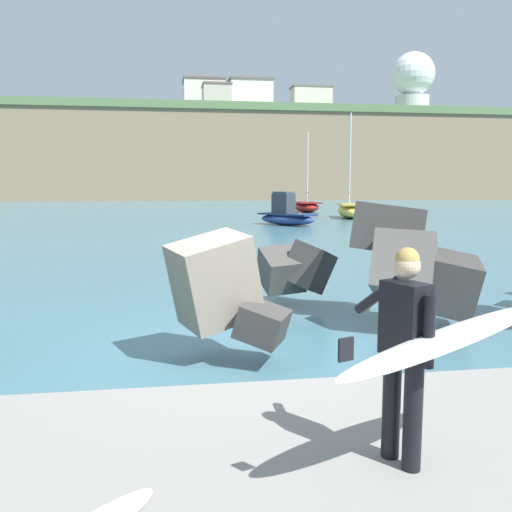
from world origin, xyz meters
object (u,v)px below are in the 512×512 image
at_px(station_building_central, 217,97).
at_px(mooring_buoy_inner, 300,215).
at_px(station_building_west, 204,98).
at_px(station_building_east, 249,96).
at_px(station_building_annex, 311,101).
at_px(radar_dome, 413,81).
at_px(surfer_with_board, 417,342).
at_px(boat_near_right, 306,206).
at_px(boat_mid_left, 286,215).
at_px(boat_near_centre, 349,210).

bearing_deg(station_building_central, mooring_buoy_inner, -88.35).
height_order(station_building_west, station_building_east, station_building_west).
bearing_deg(station_building_annex, mooring_buoy_inner, -104.96).
bearing_deg(radar_dome, surfer_with_board, -114.15).
bearing_deg(station_building_central, boat_near_right, -84.62).
relative_size(surfer_with_board, boat_near_right, 0.29).
bearing_deg(mooring_buoy_inner, station_building_annex, 75.04).
height_order(boat_near_right, station_building_central, station_building_central).
bearing_deg(station_building_central, boat_mid_left, -90.79).
relative_size(boat_near_centre, boat_mid_left, 1.91).
relative_size(boat_near_right, station_building_annex, 0.97).
distance_m(boat_near_centre, station_building_east, 59.21).
bearing_deg(surfer_with_board, station_building_east, 82.77).
bearing_deg(boat_near_centre, station_building_west, 95.98).
xyz_separation_m(radar_dome, station_building_west, (-37.12, 8.67, -2.70)).
xyz_separation_m(boat_mid_left, station_building_east, (6.61, 63.14, 17.01)).
bearing_deg(radar_dome, mooring_buoy_inner, -120.95).
bearing_deg(station_building_west, boat_near_centre, -84.02).
relative_size(radar_dome, station_building_east, 1.32).
height_order(boat_near_right, mooring_buoy_inner, boat_near_right).
distance_m(surfer_with_board, radar_dome, 103.54).
bearing_deg(boat_mid_left, station_building_annex, 74.52).
bearing_deg(station_building_east, boat_mid_left, -95.97).
relative_size(boat_near_right, station_building_west, 0.91).
xyz_separation_m(boat_near_centre, boat_near_right, (-1.03, 9.27, -0.08)).
height_order(station_building_west, station_building_central, station_building_west).
height_order(mooring_buoy_inner, radar_dome, radar_dome).
bearing_deg(boat_mid_left, station_building_east, 84.03).
relative_size(station_building_central, station_building_east, 0.65).
relative_size(mooring_buoy_inner, station_building_west, 0.06).
distance_m(boat_near_right, station_building_west, 59.36).
relative_size(surfer_with_board, station_building_east, 0.25).
xyz_separation_m(radar_dome, station_building_annex, (-17.78, 4.03, -3.43)).
bearing_deg(boat_mid_left, station_building_central, 89.21).
height_order(surfer_with_board, boat_near_centre, boat_near_centre).
bearing_deg(station_building_east, station_building_annex, 19.31).
xyz_separation_m(boat_near_right, radar_dome, (31.28, 47.63, 20.58)).
bearing_deg(surfer_with_board, station_building_annex, 76.19).
bearing_deg(boat_near_centre, surfer_with_board, -107.54).
xyz_separation_m(surfer_with_board, station_building_west, (4.45, 101.41, 17.13)).
bearing_deg(station_building_central, radar_dome, 2.90).
relative_size(surfer_with_board, boat_mid_left, 0.51).
distance_m(radar_dome, station_building_west, 38.22).
relative_size(boat_near_centre, station_building_annex, 1.05).
relative_size(boat_mid_left, mooring_buoy_inner, 9.27).
bearing_deg(boat_near_right, station_building_central, 95.38).
height_order(boat_mid_left, station_building_west, station_building_west).
bearing_deg(station_building_annex, station_building_central, -161.86).
distance_m(mooring_buoy_inner, station_building_annex, 65.25).
xyz_separation_m(station_building_west, station_building_annex, (19.34, -4.64, -0.73)).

